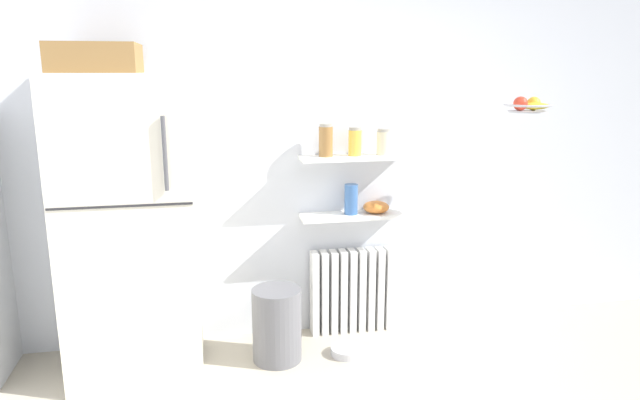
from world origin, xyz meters
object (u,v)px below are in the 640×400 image
(shelf_bowl, at_px, (376,207))
(trash_bin, at_px, (277,325))
(hanging_fruit_basket, at_px, (528,106))
(pet_food_bowl, at_px, (347,351))
(storage_jar_1, at_px, (355,142))
(vase, at_px, (351,199))
(refrigerator, at_px, (130,223))
(radiator, at_px, (352,291))
(storage_jar_0, at_px, (326,140))
(storage_jar_2, at_px, (384,142))

(shelf_bowl, relative_size, trash_bin, 0.38)
(trash_bin, height_order, hanging_fruit_basket, hanging_fruit_basket)
(trash_bin, distance_m, pet_food_bowl, 0.51)
(trash_bin, xyz_separation_m, hanging_fruit_basket, (1.61, -0.07, 1.37))
(trash_bin, relative_size, pet_food_bowl, 2.26)
(hanging_fruit_basket, bearing_deg, pet_food_bowl, 178.22)
(trash_bin, bearing_deg, storage_jar_1, 26.32)
(vase, bearing_deg, trash_bin, -152.70)
(storage_jar_1, height_order, shelf_bowl, storage_jar_1)
(refrigerator, bearing_deg, hanging_fruit_basket, -3.31)
(radiator, distance_m, storage_jar_0, 1.10)
(shelf_bowl, bearing_deg, trash_bin, -158.76)
(radiator, bearing_deg, hanging_fruit_basket, -20.31)
(refrigerator, height_order, radiator, refrigerator)
(pet_food_bowl, bearing_deg, storage_jar_2, 44.72)
(storage_jar_0, bearing_deg, vase, 0.00)
(shelf_bowl, bearing_deg, refrigerator, -172.55)
(storage_jar_2, relative_size, pet_food_bowl, 0.82)
(storage_jar_1, bearing_deg, vase, 180.00)
(shelf_bowl, bearing_deg, radiator, 169.19)
(radiator, bearing_deg, vase, -128.83)
(storage_jar_1, relative_size, pet_food_bowl, 0.89)
(radiator, relative_size, pet_food_bowl, 2.83)
(hanging_fruit_basket, bearing_deg, radiator, 159.69)
(refrigerator, height_order, vase, refrigerator)
(storage_jar_1, xyz_separation_m, storage_jar_2, (0.20, 0.00, -0.01))
(storage_jar_1, bearing_deg, shelf_bowl, 0.00)
(storage_jar_2, height_order, pet_food_bowl, storage_jar_2)
(shelf_bowl, bearing_deg, storage_jar_2, 0.00)
(trash_bin, height_order, pet_food_bowl, trash_bin)
(radiator, xyz_separation_m, storage_jar_2, (0.20, -0.03, 1.06))
(vase, bearing_deg, refrigerator, -171.60)
(refrigerator, xyz_separation_m, storage_jar_2, (1.64, 0.21, 0.42))
(storage_jar_1, relative_size, vase, 0.92)
(refrigerator, relative_size, storage_jar_1, 10.43)
(radiator, xyz_separation_m, trash_bin, (-0.58, -0.32, -0.06))
(pet_food_bowl, distance_m, hanging_fruit_basket, 1.96)
(storage_jar_0, xyz_separation_m, trash_bin, (-0.38, -0.29, -1.14))
(refrigerator, relative_size, radiator, 3.28)
(storage_jar_1, distance_m, trash_bin, 1.30)
(storage_jar_2, height_order, trash_bin, storage_jar_2)
(storage_jar_2, relative_size, shelf_bowl, 0.97)
(radiator, height_order, storage_jar_0, storage_jar_0)
(storage_jar_0, distance_m, storage_jar_1, 0.20)
(radiator, relative_size, trash_bin, 1.25)
(vase, relative_size, shelf_bowl, 1.14)
(storage_jar_2, bearing_deg, refrigerator, -172.73)
(radiator, relative_size, shelf_bowl, 3.34)
(refrigerator, height_order, storage_jar_1, refrigerator)
(refrigerator, relative_size, vase, 9.60)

